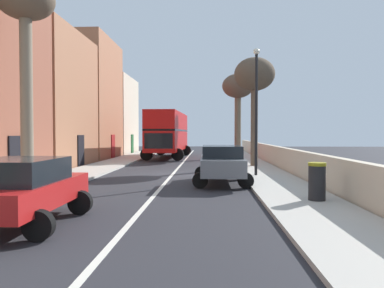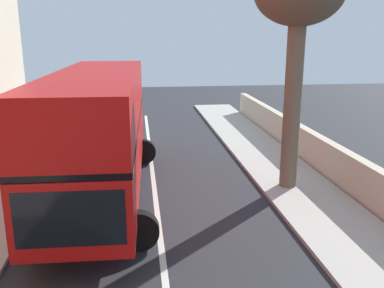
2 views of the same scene
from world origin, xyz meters
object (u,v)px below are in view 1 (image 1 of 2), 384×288
Objects in this scene: parked_car_red_left_0 at (22,188)px; parked_car_grey_right_2 at (222,162)px; street_tree_right_1 at (238,90)px; lamppost_right at (256,101)px; litter_bin_right at (317,181)px; street_tree_right_3 at (254,78)px; double_decker_bus at (168,132)px; street_tree_left_0 at (25,16)px.

parked_car_grey_right_2 reaches higher than parked_car_red_left_0.
lamppost_right is (-0.27, -14.35, -2.31)m from street_tree_right_1.
street_tree_right_1 is 6.32× the size of litter_bin_right.
parked_car_grey_right_2 is 17.64m from street_tree_right_1.
litter_bin_right is (0.73, -21.07, -5.40)m from street_tree_right_1.
street_tree_right_3 is at bearing 91.93° from litter_bin_right.
street_tree_right_3 is (6.59, -8.97, 3.45)m from double_decker_bus.
double_decker_bus is at bearing 112.68° from lamppost_right.
parked_car_grey_right_2 is 9.72m from street_tree_left_0.
street_tree_left_0 is 1.26× the size of lamppost_right.
litter_bin_right is (1.00, -6.72, -3.09)m from lamppost_right.
parked_car_red_left_0 is 0.91× the size of parked_car_grey_right_2.
street_tree_left_0 is 21.18m from street_tree_right_1.
parked_car_grey_right_2 is 3.69× the size of litter_bin_right.
double_decker_bus is 11.66m from street_tree_right_3.
parked_car_grey_right_2 is (5.00, 7.35, 0.04)m from parked_car_red_left_0.
litter_bin_right is at bearing -71.63° from double_decker_bus.
lamppost_right is 7.46m from litter_bin_right.
street_tree_right_1 is at bearing 92.00° from litter_bin_right.
street_tree_left_0 is 1.14× the size of street_tree_right_3.
street_tree_right_3 reaches higher than litter_bin_right.
street_tree_right_3 is at bearing 72.90° from parked_car_grey_right_2.
litter_bin_right is at bearing -81.53° from lamppost_right.
street_tree_right_1 reaches higher than double_decker_bus.
street_tree_left_0 reaches higher than litter_bin_right.
double_decker_bus is 1.42× the size of street_tree_right_1.
street_tree_right_3 is (0.33, -8.96, -0.31)m from street_tree_right_1.
double_decker_bus reaches higher than litter_bin_right.
street_tree_left_0 is 1.07× the size of street_tree_right_1.
lamppost_right is (6.00, -14.36, 1.45)m from double_decker_bus.
street_tree_right_3 is 5.94× the size of litter_bin_right.
parked_car_red_left_0 is 3.36× the size of litter_bin_right.
lamppost_right is at bearing -96.28° from street_tree_right_3.
lamppost_right is at bearing 55.10° from parked_car_red_left_0.
street_tree_left_0 reaches higher than street_tree_right_3.
parked_car_red_left_0 is at bearing -158.78° from litter_bin_right.
street_tree_right_3 reaches higher than double_decker_bus.
parked_car_grey_right_2 is 5.16m from litter_bin_right.
litter_bin_right is at bearing 21.22° from parked_car_red_left_0.
street_tree_right_1 reaches higher than parked_car_grey_right_2.
litter_bin_right is (2.80, -4.33, -0.24)m from parked_car_grey_right_2.
lamppost_right is (6.80, 9.75, 2.89)m from parked_car_red_left_0.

